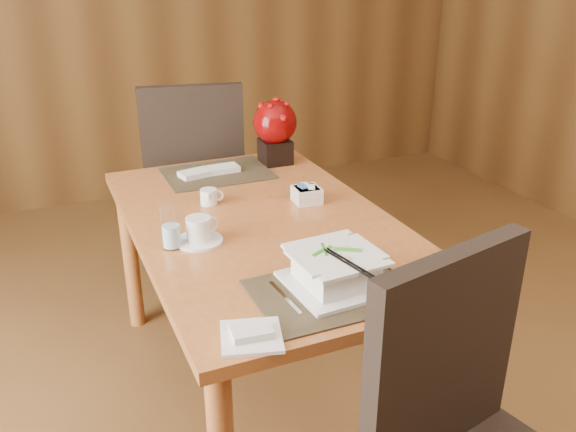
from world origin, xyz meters
name	(u,v)px	position (x,y,z in m)	size (l,w,h in m)	color
dining_table	(263,245)	(0.00, 0.60, 0.65)	(0.90, 1.50, 0.75)	#AD6230
placemat_near	(333,292)	(0.00, 0.05, 0.75)	(0.45, 0.33, 0.01)	black
placemat_far	(217,173)	(0.00, 1.15, 0.75)	(0.45, 0.33, 0.01)	black
soup_setting	(336,270)	(0.02, 0.08, 0.80)	(0.28, 0.28, 0.11)	white
coffee_cup	(199,232)	(-0.26, 0.52, 0.79)	(0.16, 0.16, 0.09)	white
water_glass	(171,227)	(-0.35, 0.52, 0.82)	(0.06, 0.06, 0.15)	white
creamer_jug	(209,197)	(-0.13, 0.83, 0.78)	(0.08, 0.08, 0.06)	white
sugar_caddy	(307,195)	(0.22, 0.70, 0.78)	(0.10, 0.10, 0.06)	white
berry_decor	(275,128)	(0.29, 1.19, 0.91)	(0.20, 0.20, 0.29)	black
napkins_far	(211,171)	(-0.03, 1.15, 0.77)	(0.26, 0.09, 0.02)	silver
bread_plate	(251,337)	(-0.29, -0.07, 0.76)	(0.15, 0.15, 0.01)	white
far_chair	(193,174)	(0.00, 1.58, 0.61)	(0.59, 0.59, 1.08)	black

